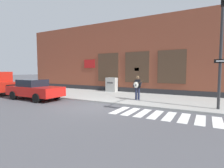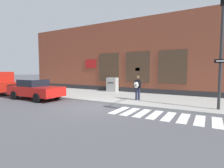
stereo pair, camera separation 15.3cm
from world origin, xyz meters
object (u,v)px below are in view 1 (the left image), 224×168
at_px(red_car, 34,89).
at_px(utility_box, 112,85).
at_px(busker, 137,86).
at_px(traffic_light, 222,35).

relative_size(red_car, utility_box, 3.34).
height_order(red_car, utility_box, red_car).
height_order(busker, traffic_light, traffic_light).
height_order(red_car, busker, busker).
bearing_deg(utility_box, red_car, -116.27).
height_order(red_car, traffic_light, traffic_light).
relative_size(red_car, busker, 2.70).
bearing_deg(busker, utility_box, 139.11).
bearing_deg(busker, red_car, -157.44).
height_order(traffic_light, utility_box, traffic_light).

